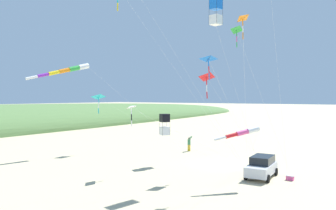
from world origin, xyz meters
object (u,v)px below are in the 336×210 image
(person_adult_flyer, at_px, (189,143))
(kite_windsock_teal_far_right, at_px, (243,133))
(kite_box_checkered_midright, at_px, (165,124))
(kite_delta_orange_high_right, at_px, (236,31))
(kite_delta_white_trailing, at_px, (209,60))
(kite_delta_purple_drifting, at_px, (242,20))
(cooler_box, at_px, (290,178))
(kite_delta_black_fish_shape, at_px, (131,108))
(parked_car, at_px, (262,166))
(kite_windsock_rainbow_low_near, at_px, (68,70))
(kite_delta_blue_topmost, at_px, (206,78))
(kite_box_small_distant, at_px, (216,12))
(kite_delta_long_streamer_left, at_px, (98,97))
(person_child_green_jacket, at_px, (270,162))

(person_adult_flyer, height_order, kite_windsock_teal_far_right, kite_windsock_teal_far_right)
(kite_box_checkered_midright, distance_m, kite_delta_orange_high_right, 12.47)
(kite_delta_white_trailing, relative_size, kite_delta_purple_drifting, 1.00)
(cooler_box, height_order, kite_delta_black_fish_shape, kite_delta_black_fish_shape)
(parked_car, height_order, kite_windsock_rainbow_low_near, kite_windsock_rainbow_low_near)
(kite_windsock_rainbow_low_near, height_order, kite_delta_blue_topmost, kite_windsock_rainbow_low_near)
(kite_delta_orange_high_right, relative_size, kite_box_small_distant, 0.82)
(kite_delta_black_fish_shape, bearing_deg, cooler_box, 26.32)
(parked_car, bearing_deg, kite_delta_long_streamer_left, 177.30)
(parked_car, bearing_deg, kite_delta_black_fish_shape, -150.33)
(kite_delta_orange_high_right, height_order, kite_delta_blue_topmost, kite_delta_orange_high_right)
(kite_delta_long_streamer_left, height_order, kite_box_small_distant, kite_box_small_distant)
(kite_windsock_rainbow_low_near, relative_size, kite_delta_purple_drifting, 1.34)
(kite_delta_orange_high_right, bearing_deg, kite_delta_blue_topmost, 157.38)
(kite_delta_black_fish_shape, relative_size, kite_windsock_teal_far_right, 0.90)
(kite_delta_black_fish_shape, xyz_separation_m, kite_box_small_distant, (6.73, 3.36, 8.27))
(cooler_box, height_order, person_adult_flyer, person_adult_flyer)
(kite_delta_orange_high_right, bearing_deg, cooler_box, 48.58)
(kite_windsock_rainbow_low_near, bearing_deg, kite_delta_blue_topmost, 2.56)
(person_child_green_jacket, bearing_deg, kite_delta_long_streamer_left, -172.83)
(kite_delta_black_fish_shape, bearing_deg, kite_delta_white_trailing, -17.69)
(kite_delta_long_streamer_left, relative_size, kite_delta_blue_topmost, 1.03)
(parked_car, xyz_separation_m, kite_delta_white_trailing, (-0.63, -8.72, 8.51))
(kite_delta_blue_topmost, bearing_deg, kite_delta_white_trailing, -60.65)
(person_adult_flyer, xyz_separation_m, kite_delta_orange_high_right, (11.41, -11.59, 11.22))
(person_child_green_jacket, relative_size, kite_delta_black_fish_shape, 0.14)
(cooler_box, xyz_separation_m, kite_delta_black_fish_shape, (-12.34, -6.11, 5.86))
(kite_delta_white_trailing, height_order, kite_windsock_rainbow_low_near, kite_windsock_rainbow_low_near)
(kite_delta_purple_drifting, bearing_deg, parked_car, 99.69)
(cooler_box, relative_size, kite_delta_black_fish_shape, 0.07)
(kite_windsock_teal_far_right, bearing_deg, kite_box_small_distant, 156.51)
(person_child_green_jacket, xyz_separation_m, kite_windsock_rainbow_low_near, (-22.29, -6.38, 9.55))
(kite_box_checkered_midright, bearing_deg, person_adult_flyer, 105.04)
(kite_delta_orange_high_right, bearing_deg, kite_delta_black_fish_shape, -165.32)
(kite_delta_white_trailing, relative_size, kite_box_small_distant, 0.88)
(cooler_box, bearing_deg, person_adult_flyer, 151.90)
(person_adult_flyer, relative_size, kite_delta_purple_drifting, 0.15)
(person_child_green_jacket, xyz_separation_m, kite_delta_white_trailing, (-0.15, -12.38, 8.76))
(kite_windsock_teal_far_right, bearing_deg, person_child_green_jacket, 91.91)
(cooler_box, xyz_separation_m, kite_box_small_distant, (-5.62, -2.74, 14.13))
(person_child_green_jacket, relative_size, kite_delta_long_streamer_left, 0.14)
(kite_windsock_rainbow_low_near, height_order, kite_delta_purple_drifting, kite_delta_purple_drifting)
(cooler_box, height_order, kite_delta_blue_topmost, kite_delta_blue_topmost)
(kite_delta_long_streamer_left, xyz_separation_m, kite_delta_blue_topmost, (17.04, -2.92, 1.76))
(kite_delta_black_fish_shape, bearing_deg, kite_box_small_distant, 26.56)
(kite_delta_long_streamer_left, height_order, kite_delta_blue_topmost, kite_delta_blue_topmost)
(kite_delta_blue_topmost, bearing_deg, kite_delta_orange_high_right, -22.62)
(parked_car, height_order, kite_delta_blue_topmost, kite_delta_blue_topmost)
(cooler_box, bearing_deg, kite_windsock_teal_far_right, -121.83)
(cooler_box, xyz_separation_m, person_adult_flyer, (-14.70, 7.85, 0.86))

